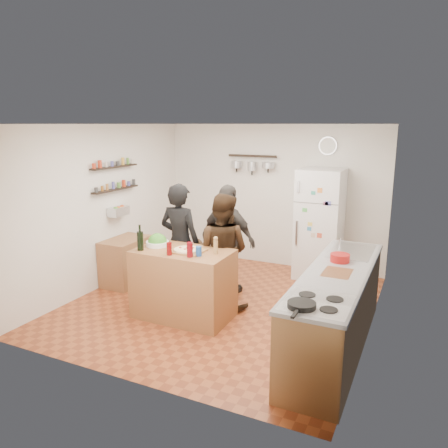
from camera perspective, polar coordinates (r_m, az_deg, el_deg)
The scene contains 26 objects.
room_shell at distance 6.26m, azimuth 1.13°, elevation 1.43°, with size 4.20×4.20×4.20m.
prep_island at distance 5.80m, azimuth -5.31°, elevation -7.79°, with size 1.25×0.72×0.91m, color #935F36.
pizza_board at distance 5.59m, azimuth -4.81°, elevation -3.53°, with size 0.42×0.34×0.02m, color brown.
pizza at distance 5.59m, azimuth -4.81°, elevation -3.34°, with size 0.34×0.34×0.02m, color beige.
salad_bowl at distance 5.90m, azimuth -8.68°, elevation -2.54°, with size 0.31×0.31×0.06m, color white.
wine_bottle at distance 5.71m, azimuth -10.89°, elevation -2.19°, with size 0.08×0.08×0.25m, color black.
wine_glass_near at distance 5.46m, azimuth -7.16°, elevation -3.23°, with size 0.07×0.07×0.16m, color #610808.
wine_glass_far at distance 5.35m, azimuth -4.49°, elevation -3.37°, with size 0.08×0.08×0.18m, color #60080E.
pepper_mill at distance 5.46m, azimuth -1.09°, elevation -3.02°, with size 0.06×0.06×0.18m, color #9C7441.
salt_canister at distance 5.39m, azimuth -3.32°, elevation -3.58°, with size 0.07×0.07×0.12m, color navy.
person_left at distance 6.28m, azimuth -5.77°, elevation -2.38°, with size 0.62×0.41×1.70m, color black.
person_center at distance 5.99m, azimuth -0.25°, elevation -3.56°, with size 0.78×0.61×1.60m, color black.
person_back at distance 6.47m, azimuth 0.51°, elevation -2.08°, with size 0.96×0.40×1.65m, color #302D2A.
counter_run at distance 5.16m, azimuth 14.38°, elevation -10.93°, with size 0.63×2.63×0.90m, color #9E7042.
stove_top at distance 4.12m, azimuth 12.10°, elevation -10.09°, with size 0.60×0.62×0.02m, color white.
skillet at distance 3.97m, azimuth 10.10°, elevation -10.36°, with size 0.26×0.26×0.05m, color black.
sink at distance 5.79m, azimuth 16.29°, elevation -3.48°, with size 0.50×0.80×0.03m, color silver.
cutting_board at distance 4.95m, azimuth 14.56°, elevation -6.26°, with size 0.30×0.40×0.02m, color #955B36.
red_bowl at distance 5.31m, azimuth 14.91°, elevation -4.29°, with size 0.23×0.23×0.09m, color #A11412.
fridge at distance 7.31m, azimuth 12.36°, elevation -0.00°, with size 0.70×0.68×1.80m, color white.
wall_clock at distance 7.46m, azimuth 13.42°, elevation 9.91°, with size 0.30×0.30×0.03m, color silver.
spice_shelf_lower at distance 7.08m, azimuth -13.95°, elevation 4.43°, with size 0.12×1.00×0.03m, color black.
spice_shelf_upper at distance 7.03m, azimuth -14.11°, elevation 7.25°, with size 0.12×1.00×0.03m, color black.
produce_basket at distance 7.11m, azimuth -13.61°, elevation 1.64°, with size 0.18×0.35×0.14m, color silver.
side_table at distance 7.16m, azimuth -12.64°, elevation -4.75°, with size 0.50×0.80×0.73m, color #8F5B3B.
pot_rack at distance 7.78m, azimuth 3.71°, elevation 8.86°, with size 0.90×0.04×0.04m, color black.
Camera 1 is at (2.52, -5.21, 2.50)m, focal length 35.00 mm.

